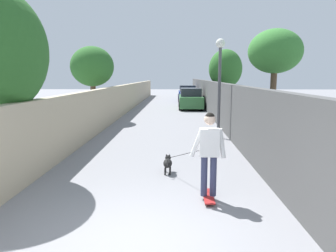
{
  "coord_description": "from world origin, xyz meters",
  "views": [
    {
      "loc": [
        -4.09,
        -0.62,
        2.43
      ],
      "look_at": [
        4.81,
        -0.38,
        1.0
      ],
      "focal_mm": 33.22,
      "sensor_mm": 36.0,
      "label": 1
    }
  ],
  "objects_px": {
    "person_skateboarder": "(209,148)",
    "dog": "(168,163)",
    "car_far": "(187,94)",
    "car_near": "(191,99)",
    "lamp_post": "(220,70)",
    "tree_left_near": "(92,67)",
    "skateboard": "(208,196)",
    "tree_right_mid": "(225,69)",
    "tree_right_far": "(275,52)"
  },
  "relations": [
    {
      "from": "car_near",
      "to": "car_far",
      "type": "xyz_separation_m",
      "value": [
        7.07,
        0.0,
        -0.0
      ]
    },
    {
      "from": "tree_left_near",
      "to": "dog",
      "type": "bearing_deg",
      "value": -155.23
    },
    {
      "from": "tree_right_far",
      "to": "car_far",
      "type": "height_order",
      "value": "tree_right_far"
    },
    {
      "from": "skateboard",
      "to": "tree_left_near",
      "type": "bearing_deg",
      "value": 25.08
    },
    {
      "from": "tree_left_near",
      "to": "car_far",
      "type": "bearing_deg",
      "value": -22.75
    },
    {
      "from": "tree_right_far",
      "to": "lamp_post",
      "type": "bearing_deg",
      "value": 70.94
    },
    {
      "from": "tree_right_mid",
      "to": "car_near",
      "type": "height_order",
      "value": "tree_right_mid"
    },
    {
      "from": "person_skateboarder",
      "to": "dog",
      "type": "xyz_separation_m",
      "value": [
        1.68,
        0.85,
        -0.78
      ]
    },
    {
      "from": "tree_right_far",
      "to": "car_near",
      "type": "bearing_deg",
      "value": 11.75
    },
    {
      "from": "car_far",
      "to": "skateboard",
      "type": "bearing_deg",
      "value": 179.0
    },
    {
      "from": "tree_right_far",
      "to": "car_near",
      "type": "relative_size",
      "value": 0.97
    },
    {
      "from": "dog",
      "to": "car_near",
      "type": "relative_size",
      "value": 0.47
    },
    {
      "from": "tree_right_mid",
      "to": "tree_right_far",
      "type": "height_order",
      "value": "tree_right_mid"
    },
    {
      "from": "tree_right_far",
      "to": "car_near",
      "type": "distance_m",
      "value": 12.47
    },
    {
      "from": "dog",
      "to": "skateboard",
      "type": "bearing_deg",
      "value": -153.19
    },
    {
      "from": "skateboard",
      "to": "car_near",
      "type": "distance_m",
      "value": 17.65
    },
    {
      "from": "tree_right_far",
      "to": "skateboard",
      "type": "bearing_deg",
      "value": 152.83
    },
    {
      "from": "skateboard",
      "to": "car_far",
      "type": "relative_size",
      "value": 0.2
    },
    {
      "from": "tree_right_mid",
      "to": "lamp_post",
      "type": "height_order",
      "value": "tree_right_mid"
    },
    {
      "from": "dog",
      "to": "person_skateboarder",
      "type": "bearing_deg",
      "value": -153.19
    },
    {
      "from": "person_skateboarder",
      "to": "dog",
      "type": "height_order",
      "value": "person_skateboarder"
    },
    {
      "from": "tree_left_near",
      "to": "person_skateboarder",
      "type": "bearing_deg",
      "value": -154.92
    },
    {
      "from": "tree_right_mid",
      "to": "tree_right_far",
      "type": "xyz_separation_m",
      "value": [
        -11.5,
        0.01,
        0.34
      ]
    },
    {
      "from": "person_skateboarder",
      "to": "dog",
      "type": "relative_size",
      "value": 0.84
    },
    {
      "from": "car_near",
      "to": "skateboard",
      "type": "bearing_deg",
      "value": 178.59
    },
    {
      "from": "person_skateboarder",
      "to": "tree_right_mid",
      "type": "bearing_deg",
      "value": -9.65
    },
    {
      "from": "tree_left_near",
      "to": "person_skateboarder",
      "type": "relative_size",
      "value": 2.43
    },
    {
      "from": "tree_left_near",
      "to": "lamp_post",
      "type": "xyz_separation_m",
      "value": [
        -4.85,
        -6.27,
        -0.25
      ]
    },
    {
      "from": "person_skateboarder",
      "to": "lamp_post",
      "type": "bearing_deg",
      "value": -9.26
    },
    {
      "from": "person_skateboarder",
      "to": "car_far",
      "type": "distance_m",
      "value": 24.72
    },
    {
      "from": "tree_right_mid",
      "to": "dog",
      "type": "bearing_deg",
      "value": 166.33
    },
    {
      "from": "tree_right_mid",
      "to": "person_skateboarder",
      "type": "relative_size",
      "value": 2.62
    },
    {
      "from": "tree_left_near",
      "to": "tree_right_mid",
      "type": "height_order",
      "value": "tree_right_mid"
    },
    {
      "from": "tree_right_mid",
      "to": "dog",
      "type": "relative_size",
      "value": 2.19
    },
    {
      "from": "dog",
      "to": "car_far",
      "type": "height_order",
      "value": "car_far"
    },
    {
      "from": "person_skateboarder",
      "to": "car_far",
      "type": "height_order",
      "value": "person_skateboarder"
    },
    {
      "from": "car_near",
      "to": "car_far",
      "type": "relative_size",
      "value": 1.03
    },
    {
      "from": "car_near",
      "to": "tree_left_near",
      "type": "bearing_deg",
      "value": 138.69
    },
    {
      "from": "person_skateboarder",
      "to": "car_near",
      "type": "height_order",
      "value": "person_skateboarder"
    },
    {
      "from": "tree_right_mid",
      "to": "lamp_post",
      "type": "relative_size",
      "value": 1.13
    },
    {
      "from": "tree_left_near",
      "to": "skateboard",
      "type": "height_order",
      "value": "tree_left_near"
    },
    {
      "from": "tree_left_near",
      "to": "tree_right_mid",
      "type": "distance_m",
      "value": 10.13
    },
    {
      "from": "car_far",
      "to": "dog",
      "type": "bearing_deg",
      "value": 176.82
    },
    {
      "from": "tree_right_mid",
      "to": "dog",
      "type": "height_order",
      "value": "tree_right_mid"
    },
    {
      "from": "skateboard",
      "to": "car_near",
      "type": "height_order",
      "value": "car_near"
    },
    {
      "from": "tree_right_far",
      "to": "skateboard",
      "type": "distance_m",
      "value": 7.15
    },
    {
      "from": "skateboard",
      "to": "person_skateboarder",
      "type": "height_order",
      "value": "person_skateboarder"
    },
    {
      "from": "person_skateboarder",
      "to": "car_near",
      "type": "distance_m",
      "value": 17.65
    },
    {
      "from": "lamp_post",
      "to": "car_near",
      "type": "distance_m",
      "value": 11.48
    },
    {
      "from": "person_skateboarder",
      "to": "dog",
      "type": "bearing_deg",
      "value": 26.81
    }
  ]
}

